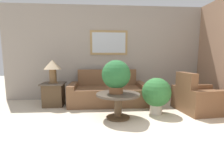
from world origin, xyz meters
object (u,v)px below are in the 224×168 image
at_px(couch_main, 108,93).
at_px(side_table, 54,94).
at_px(coffee_table, 118,100).
at_px(table_lamp, 52,67).
at_px(potted_plant_floor, 156,93).
at_px(potted_plant_on_table, 116,75).
at_px(armchair, 201,99).

xyz_separation_m(couch_main, side_table, (-1.34, -0.10, 0.02)).
distance_m(couch_main, side_table, 1.34).
xyz_separation_m(coffee_table, table_lamp, (-1.48, 1.03, 0.60)).
bearing_deg(potted_plant_floor, couch_main, 136.86).
xyz_separation_m(coffee_table, side_table, (-1.48, 1.03, -0.07)).
height_order(coffee_table, table_lamp, table_lamp).
distance_m(couch_main, coffee_table, 1.14).
bearing_deg(potted_plant_on_table, coffee_table, -23.37).
bearing_deg(table_lamp, couch_main, 4.43).
distance_m(armchair, coffee_table, 1.90).
relative_size(couch_main, potted_plant_on_table, 3.03).
distance_m(potted_plant_on_table, potted_plant_floor, 0.98).
bearing_deg(side_table, armchair, -11.87).
relative_size(armchair, table_lamp, 1.89).
bearing_deg(potted_plant_floor, potted_plant_on_table, -166.64).
bearing_deg(armchair, coffee_table, 94.73).
xyz_separation_m(armchair, side_table, (-3.35, 0.70, 0.02)).
distance_m(coffee_table, table_lamp, 1.90).
distance_m(coffee_table, potted_plant_on_table, 0.49).
relative_size(side_table, table_lamp, 1.02).
bearing_deg(couch_main, potted_plant_on_table, -84.96).
relative_size(couch_main, side_table, 3.40).
bearing_deg(table_lamp, side_table, 180.00).
bearing_deg(side_table, potted_plant_on_table, -35.12).
bearing_deg(armchair, couch_main, 63.05).
relative_size(potted_plant_on_table, potted_plant_floor, 0.84).
distance_m(couch_main, table_lamp, 1.51).
xyz_separation_m(potted_plant_on_table, potted_plant_floor, (0.87, 0.21, -0.40)).
distance_m(side_table, potted_plant_floor, 2.45).
relative_size(side_table, potted_plant_on_table, 0.89).
height_order(potted_plant_on_table, potted_plant_floor, potted_plant_on_table).
xyz_separation_m(couch_main, armchair, (2.01, -0.81, -0.00)).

